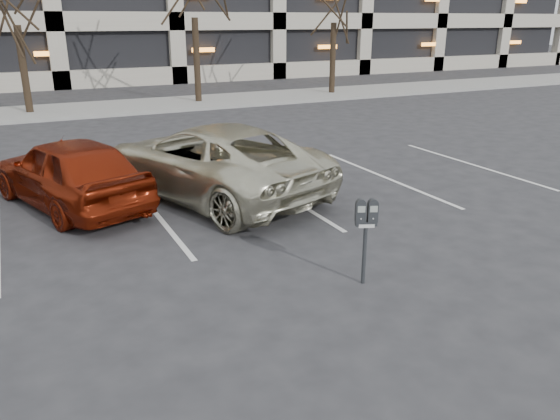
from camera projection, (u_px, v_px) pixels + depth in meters
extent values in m
plane|color=#28282B|center=(267.00, 240.00, 9.42)|extent=(140.00, 140.00, 0.00)
cube|color=gray|center=(108.00, 108.00, 22.96)|extent=(80.00, 4.00, 0.12)
cube|color=silver|center=(154.00, 212.00, 10.79)|extent=(0.10, 5.20, 0.00)
cube|color=silver|center=(281.00, 193.00, 11.95)|extent=(0.10, 5.20, 0.00)
cube|color=silver|center=(385.00, 177.00, 13.12)|extent=(0.10, 5.20, 0.00)
cube|color=silver|center=(473.00, 165.00, 14.28)|extent=(0.10, 5.20, 0.00)
cylinder|color=black|center=(24.00, 71.00, 21.17)|extent=(0.28, 0.28, 3.40)
cylinder|color=black|center=(197.00, 62.00, 24.04)|extent=(0.28, 0.28, 3.68)
cylinder|color=black|center=(333.00, 59.00, 26.98)|extent=(0.28, 0.28, 3.45)
cylinder|color=black|center=(364.00, 254.00, 7.74)|extent=(0.06, 0.06, 0.90)
cube|color=black|center=(366.00, 223.00, 7.58)|extent=(0.32, 0.21, 0.06)
cube|color=silver|center=(367.00, 226.00, 7.54)|extent=(0.21, 0.09, 0.05)
cube|color=gray|center=(362.00, 209.00, 7.44)|extent=(0.10, 0.05, 0.09)
cube|color=gray|center=(374.00, 209.00, 7.45)|extent=(0.10, 0.05, 0.09)
imported|color=beige|center=(211.00, 160.00, 11.56)|extent=(4.22, 6.11, 1.55)
cube|color=#FA5F05|center=(209.00, 134.00, 10.33)|extent=(0.10, 0.20, 0.01)
imported|color=maroon|center=(70.00, 172.00, 10.86)|extent=(3.03, 4.62, 1.46)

